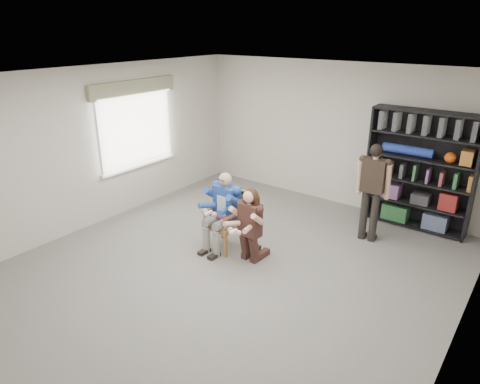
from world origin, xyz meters
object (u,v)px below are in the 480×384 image
Objects in this scene: standing_man at (372,194)px; armchair at (224,220)px; seated_man at (224,211)px; bookshelf at (420,171)px; kneeling_woman at (249,227)px.

armchair is at bearing -140.17° from standing_man.
armchair is 2.46m from standing_man.
seated_man is at bearing -140.17° from standing_man.
kneeling_woman is at bearing -120.32° from bookshelf.
kneeling_woman is at bearing -8.50° from seated_man.
seated_man reaches higher than kneeling_woman.
armchair is 0.60m from kneeling_woman.
bookshelf is (2.22, 2.69, 0.55)m from armchair.
bookshelf is 1.25× the size of standing_man.
armchair is 0.84× the size of kneeling_woman.
seated_man is (0.00, 0.00, 0.15)m from armchair.
kneeling_woman is at bearing -127.13° from standing_man.
kneeling_woman is 0.56× the size of bookshelf.
standing_man is (1.19, 1.79, 0.25)m from kneeling_woman.
bookshelf is at bearing 53.60° from seated_man.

